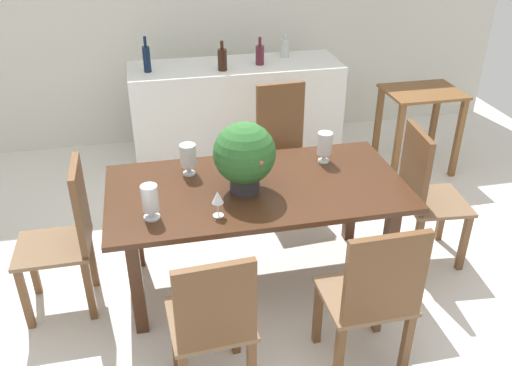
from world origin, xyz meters
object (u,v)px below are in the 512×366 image
at_px(side_table, 420,111).
at_px(wine_bottle_tall, 147,58).
at_px(crystal_vase_left, 188,156).
at_px(wine_glass, 218,198).
at_px(chair_far_right, 283,144).
at_px(wine_bottle_dark, 222,59).
at_px(wine_bottle_amber, 285,48).
at_px(chair_near_right, 374,295).
at_px(crystal_vase_center_near, 325,144).
at_px(chair_near_left, 213,322).
at_px(chair_foot_end, 424,191).
at_px(dining_table, 257,198).
at_px(crystal_vase_right, 150,200).
at_px(flower_centerpiece, 245,155).
at_px(kitchen_counter, 236,116).
at_px(wine_bottle_clear, 260,55).
at_px(chair_head_end, 68,233).

bearing_deg(side_table, wine_bottle_tall, 170.82).
bearing_deg(crystal_vase_left, wine_glass, -78.44).
bearing_deg(chair_far_right, wine_bottle_dark, 115.36).
bearing_deg(wine_bottle_amber, wine_bottle_dark, -156.00).
distance_m(chair_near_right, crystal_vase_center_near, 1.20).
distance_m(chair_near_left, wine_glass, 0.71).
xyz_separation_m(chair_foot_end, wine_bottle_amber, (-0.52, 1.88, 0.52)).
xyz_separation_m(dining_table, crystal_vase_right, (-0.67, -0.24, 0.22)).
bearing_deg(flower_centerpiece, chair_near_right, -59.84).
bearing_deg(chair_foot_end, kitchen_counter, 35.31).
bearing_deg(chair_far_right, wine_glass, -123.55).
bearing_deg(crystal_vase_left, chair_foot_end, -8.47).
bearing_deg(side_table, crystal_vase_left, -154.36).
distance_m(flower_centerpiece, side_table, 2.36).
bearing_deg(chair_foot_end, chair_near_left, 125.28).
xyz_separation_m(chair_near_right, crystal_vase_left, (-0.83, 1.16, 0.32)).
xyz_separation_m(wine_glass, side_table, (2.10, 1.61, -0.27)).
xyz_separation_m(chair_foot_end, wine_bottle_clear, (-0.79, 1.69, 0.53)).
distance_m(dining_table, crystal_vase_right, 0.74).
distance_m(crystal_vase_right, wine_glass, 0.38).
xyz_separation_m(flower_centerpiece, wine_glass, (-0.21, -0.26, -0.13)).
height_order(chair_near_left, chair_foot_end, chair_foot_end).
height_order(chair_far_right, kitchen_counter, chair_far_right).
height_order(dining_table, chair_foot_end, chair_foot_end).
bearing_deg(wine_bottle_clear, flower_centerpiece, -105.34).
height_order(chair_near_left, crystal_vase_right, crystal_vase_right).
xyz_separation_m(wine_bottle_tall, side_table, (2.40, -0.39, -0.52)).
xyz_separation_m(dining_table, chair_near_left, (-0.42, -0.91, -0.12)).
distance_m(wine_bottle_amber, wine_bottle_clear, 0.33).
relative_size(wine_bottle_amber, wine_bottle_clear, 0.88).
distance_m(chair_head_end, kitchen_counter, 2.22).
xyz_separation_m(chair_head_end, wine_bottle_dark, (1.22, 1.61, 0.54)).
relative_size(dining_table, flower_centerpiece, 4.20).
bearing_deg(side_table, wine_bottle_dark, 170.45).
relative_size(chair_near_right, flower_centerpiece, 2.20).
distance_m(chair_near_left, wine_bottle_clear, 2.79).
xyz_separation_m(chair_head_end, wine_bottle_tall, (0.59, 1.70, 0.56)).
height_order(dining_table, kitchen_counter, kitchen_counter).
bearing_deg(wine_bottle_amber, chair_far_right, -104.72).
distance_m(wine_bottle_dark, side_table, 1.86).
height_order(chair_head_end, chair_far_right, chair_far_right).
xyz_separation_m(flower_centerpiece, crystal_vase_right, (-0.58, -0.20, -0.12)).
bearing_deg(chair_near_left, wine_glass, -104.94).
bearing_deg(kitchen_counter, crystal_vase_center_near, -77.44).
distance_m(chair_head_end, crystal_vase_center_near, 1.75).
bearing_deg(chair_far_right, side_table, 11.96).
bearing_deg(wine_bottle_clear, crystal_vase_left, -118.66).
bearing_deg(wine_bottle_dark, chair_near_right, -81.39).
relative_size(chair_foot_end, wine_glass, 6.22).
xyz_separation_m(wine_bottle_dark, side_table, (1.77, -0.30, -0.50)).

